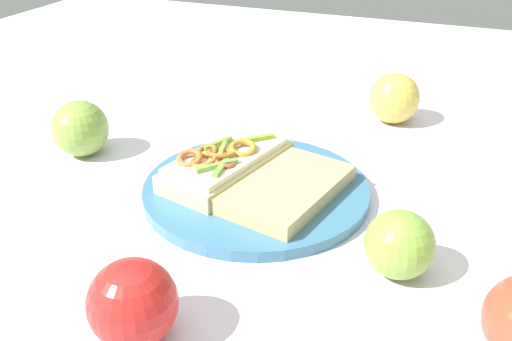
{
  "coord_description": "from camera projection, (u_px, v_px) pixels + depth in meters",
  "views": [
    {
      "loc": [
        0.57,
        0.23,
        0.36
      ],
      "look_at": [
        0.0,
        0.0,
        0.03
      ],
      "focal_mm": 39.51,
      "sensor_mm": 36.0,
      "label": 1
    }
  ],
  "objects": [
    {
      "name": "sandwich",
      "position": [
        226.0,
        163.0,
        0.72
      ],
      "size": [
        0.2,
        0.13,
        0.05
      ],
      "rotation": [
        0.0,
        0.0,
        2.9
      ],
      "color": "beige",
      "rests_on": "plate"
    },
    {
      "name": "apple_3",
      "position": [
        394.0,
        98.0,
        0.9
      ],
      "size": [
        0.09,
        0.09,
        0.08
      ],
      "primitive_type": "sphere",
      "rotation": [
        0.0,
        0.0,
        4.56
      ],
      "color": "gold",
      "rests_on": "ground_plane"
    },
    {
      "name": "apple_1",
      "position": [
        399.0,
        244.0,
        0.56
      ],
      "size": [
        0.09,
        0.09,
        0.07
      ],
      "primitive_type": "sphere",
      "rotation": [
        0.0,
        0.0,
        5.07
      ],
      "color": "#7EAB3D",
      "rests_on": "ground_plane"
    },
    {
      "name": "plate",
      "position": [
        256.0,
        189.0,
        0.71
      ],
      "size": [
        0.28,
        0.28,
        0.01
      ],
      "primitive_type": "cylinder",
      "color": "teal",
      "rests_on": "ground_plane"
    },
    {
      "name": "ground_plane",
      "position": [
        256.0,
        194.0,
        0.71
      ],
      "size": [
        2.0,
        2.0,
        0.0
      ],
      "primitive_type": "plane",
      "color": "silver",
      "rests_on": "ground"
    },
    {
      "name": "apple_0",
      "position": [
        133.0,
        303.0,
        0.48
      ],
      "size": [
        0.09,
        0.09,
        0.08
      ],
      "primitive_type": "sphere",
      "rotation": [
        0.0,
        0.0,
        1.69
      ],
      "color": "red",
      "rests_on": "ground_plane"
    },
    {
      "name": "apple_2",
      "position": [
        80.0,
        128.0,
        0.79
      ],
      "size": [
        0.08,
        0.08,
        0.08
      ],
      "primitive_type": "sphere",
      "rotation": [
        0.0,
        0.0,
        6.23
      ],
      "color": "#80A740",
      "rests_on": "ground_plane"
    },
    {
      "name": "bread_slice_side",
      "position": [
        287.0,
        188.0,
        0.68
      ],
      "size": [
        0.19,
        0.14,
        0.02
      ],
      "primitive_type": "cube",
      "rotation": [
        0.0,
        0.0,
        2.93
      ],
      "color": "tan",
      "rests_on": "plate"
    }
  ]
}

